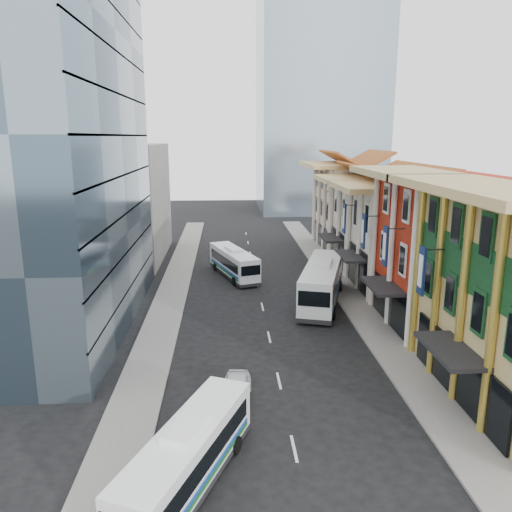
{
  "coord_description": "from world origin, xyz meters",
  "views": [
    {
      "loc": [
        -3.19,
        -20.41,
        14.88
      ],
      "look_at": [
        -0.52,
        22.87,
        4.5
      ],
      "focal_mm": 35.0,
      "sensor_mm": 36.0,
      "label": 1
    }
  ],
  "objects": [
    {
      "name": "office_tower",
      "position": [
        -17.0,
        19.0,
        15.0
      ],
      "size": [
        12.0,
        26.0,
        30.0
      ],
      "primitive_type": "cube",
      "color": "#384A59",
      "rests_on": "ground"
    },
    {
      "name": "shophouse_cream_mid",
      "position": [
        14.0,
        35.5,
        5.0
      ],
      "size": [
        8.0,
        9.0,
        10.0
      ],
      "primitive_type": "cube",
      "color": "silver",
      "rests_on": "ground"
    },
    {
      "name": "bus_right",
      "position": [
        5.5,
        22.78,
        2.02
      ],
      "size": [
        6.44,
        12.91,
        4.04
      ],
      "primitive_type": null,
      "rotation": [
        0.0,
        0.0,
        -0.29
      ],
      "color": "silver",
      "rests_on": "ground"
    },
    {
      "name": "office_block_far",
      "position": [
        -16.0,
        42.0,
        7.0
      ],
      "size": [
        10.0,
        18.0,
        14.0
      ],
      "primitive_type": "cube",
      "color": "gray",
      "rests_on": "ground"
    },
    {
      "name": "sidewalk_right",
      "position": [
        8.5,
        22.0,
        0.07
      ],
      "size": [
        3.0,
        90.0,
        0.15
      ],
      "primitive_type": "cube",
      "color": "slate",
      "rests_on": "ground"
    },
    {
      "name": "ground",
      "position": [
        0.0,
        0.0,
        0.0
      ],
      "size": [
        200.0,
        200.0,
        0.0
      ],
      "primitive_type": "plane",
      "color": "black",
      "rests_on": "ground"
    },
    {
      "name": "bus_left_far",
      "position": [
        -2.37,
        32.21,
        1.62
      ],
      "size": [
        5.49,
        10.33,
        3.24
      ],
      "primitive_type": null,
      "rotation": [
        0.0,
        0.0,
        0.33
      ],
      "color": "white",
      "rests_on": "ground"
    },
    {
      "name": "sedan_left",
      "position": [
        -2.72,
        5.69,
        0.7
      ],
      "size": [
        2.01,
        4.26,
        1.41
      ],
      "primitive_type": "imported",
      "rotation": [
        0.0,
        0.0,
        -0.08
      ],
      "color": "white",
      "rests_on": "ground"
    },
    {
      "name": "shophouse_cream_near",
      "position": [
        14.0,
        26.5,
        5.0
      ],
      "size": [
        8.0,
        9.0,
        10.0
      ],
      "primitive_type": "cube",
      "color": "silver",
      "rests_on": "ground"
    },
    {
      "name": "sidewalk_left",
      "position": [
        -8.5,
        22.0,
        0.07
      ],
      "size": [
        3.0,
        90.0,
        0.15
      ],
      "primitive_type": "cube",
      "color": "slate",
      "rests_on": "ground"
    },
    {
      "name": "shophouse_cream_far",
      "position": [
        14.0,
        46.0,
        5.5
      ],
      "size": [
        8.0,
        12.0,
        11.0
      ],
      "primitive_type": "cube",
      "color": "silver",
      "rests_on": "ground"
    },
    {
      "name": "shophouse_red",
      "position": [
        14.0,
        17.0,
        6.0
      ],
      "size": [
        8.0,
        10.0,
        12.0
      ],
      "primitive_type": "cube",
      "color": "#B02913",
      "rests_on": "ground"
    },
    {
      "name": "bus_left_near",
      "position": [
        -4.95,
        -1.4,
        1.54
      ],
      "size": [
        5.84,
        9.75,
        3.09
      ],
      "primitive_type": null,
      "rotation": [
        0.0,
        0.0,
        -0.4
      ],
      "color": "white",
      "rests_on": "ground"
    }
  ]
}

